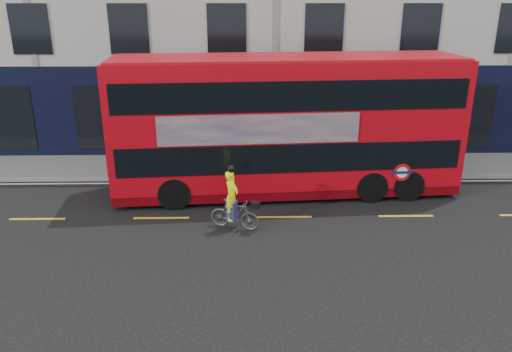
{
  "coord_description": "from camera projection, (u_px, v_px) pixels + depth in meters",
  "views": [
    {
      "loc": [
        -1.2,
        -13.29,
        6.84
      ],
      "look_at": [
        -0.92,
        1.8,
        1.33
      ],
      "focal_mm": 35.0,
      "sensor_mm": 36.0,
      "label": 1
    }
  ],
  "objects": [
    {
      "name": "pavement",
      "position": [
        276.0,
        166.0,
        20.93
      ],
      "size": [
        60.0,
        3.0,
        0.12
      ],
      "primitive_type": "cube",
      "color": "gray",
      "rests_on": "ground"
    },
    {
      "name": "bus",
      "position": [
        287.0,
        125.0,
        17.56
      ],
      "size": [
        12.27,
        3.63,
        4.88
      ],
      "rotation": [
        0.0,
        0.0,
        0.08
      ],
      "color": "#B80712",
      "rests_on": "ground"
    },
    {
      "name": "ground",
      "position": [
        288.0,
        238.0,
        14.84
      ],
      "size": [
        120.0,
        120.0,
        0.0
      ],
      "primitive_type": "plane",
      "color": "black",
      "rests_on": "ground"
    },
    {
      "name": "kerb",
      "position": [
        278.0,
        178.0,
        19.52
      ],
      "size": [
        60.0,
        0.12,
        0.13
      ],
      "primitive_type": "cube",
      "color": "gray",
      "rests_on": "ground"
    },
    {
      "name": "road_edge_line",
      "position": [
        278.0,
        182.0,
        19.26
      ],
      "size": [
        58.0,
        0.1,
        0.01
      ],
      "primitive_type": "cube",
      "color": "silver",
      "rests_on": "ground"
    },
    {
      "name": "lane_dashes",
      "position": [
        284.0,
        217.0,
        16.25
      ],
      "size": [
        58.0,
        0.12,
        0.01
      ],
      "primitive_type": null,
      "color": "gold",
      "rests_on": "ground"
    },
    {
      "name": "cyclist",
      "position": [
        234.0,
        208.0,
        15.23
      ],
      "size": [
        1.65,
        0.92,
        2.06
      ],
      "rotation": [
        0.0,
        0.0,
        -0.32
      ],
      "color": "#464A4B",
      "rests_on": "ground"
    }
  ]
}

